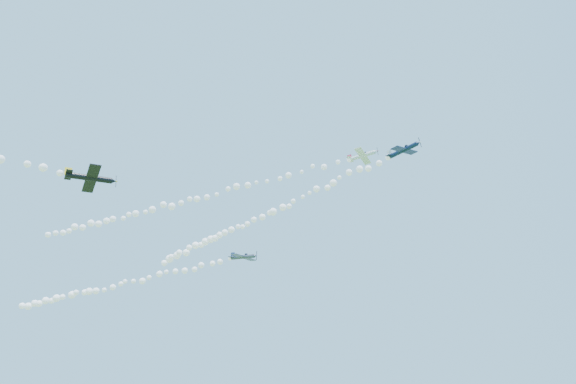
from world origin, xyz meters
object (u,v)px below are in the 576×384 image
at_px(plane_white, 363,156).
at_px(plane_black, 91,178).
at_px(plane_navy, 404,150).
at_px(plane_grey, 244,257).

bearing_deg(plane_white, plane_black, -130.49).
distance_m(plane_white, plane_navy, 11.58).
relative_size(plane_navy, plane_black, 0.98).
relative_size(plane_white, plane_navy, 0.99).
distance_m(plane_grey, plane_black, 46.83).
bearing_deg(plane_black, plane_navy, -17.81).
xyz_separation_m(plane_grey, plane_black, (-0.02, -46.66, -3.92)).
bearing_deg(plane_white, plane_navy, -32.93).
distance_m(plane_white, plane_grey, 36.56).
relative_size(plane_white, plane_grey, 0.84).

